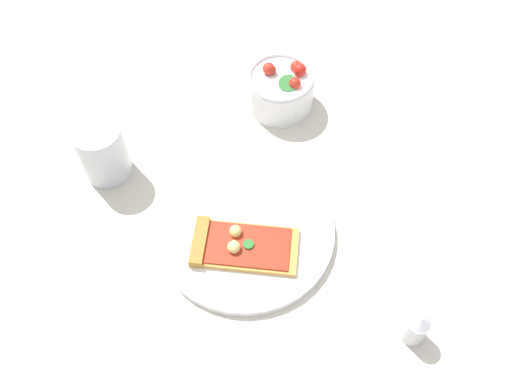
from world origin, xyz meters
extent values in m
plane|color=beige|center=(0.00, 0.00, 0.00)|extent=(2.40, 2.40, 0.00)
cylinder|color=white|center=(0.00, -0.05, 0.01)|extent=(0.27, 0.27, 0.01)
cube|color=gold|center=(0.01, -0.08, 0.02)|extent=(0.17, 0.12, 0.01)
cube|color=#B77A33|center=(-0.05, -0.10, 0.02)|extent=(0.04, 0.08, 0.02)
cube|color=#B22D19|center=(0.01, -0.08, 0.02)|extent=(0.15, 0.10, 0.00)
cylinder|color=#2D722D|center=(0.02, -0.08, 0.03)|extent=(0.02, 0.02, 0.00)
sphere|color=#F2D87F|center=(0.00, -0.09, 0.03)|extent=(0.02, 0.02, 0.02)
sphere|color=#EAD172|center=(-0.01, -0.06, 0.03)|extent=(0.02, 0.02, 0.02)
cylinder|color=white|center=(-0.04, 0.22, 0.03)|extent=(0.12, 0.12, 0.06)
torus|color=white|center=(-0.04, 0.22, 0.07)|extent=(0.12, 0.12, 0.01)
sphere|color=red|center=(-0.07, 0.23, 0.07)|extent=(0.02, 0.02, 0.02)
sphere|color=red|center=(-0.01, 0.22, 0.07)|extent=(0.02, 0.02, 0.02)
sphere|color=red|center=(-0.02, 0.25, 0.07)|extent=(0.02, 0.02, 0.02)
sphere|color=red|center=(-0.02, 0.25, 0.07)|extent=(0.02, 0.02, 0.02)
sphere|color=red|center=(-0.06, 0.23, 0.07)|extent=(0.02, 0.02, 0.02)
cylinder|color=#2D722D|center=(-0.03, 0.21, 0.07)|extent=(0.04, 0.04, 0.01)
cylinder|color=silver|center=(-0.25, -0.02, 0.05)|extent=(0.08, 0.08, 0.10)
cylinder|color=#592D0F|center=(-0.25, -0.02, 0.05)|extent=(0.07, 0.07, 0.09)
cube|color=white|center=(-0.25, -0.03, 0.08)|extent=(0.03, 0.03, 0.02)
cube|color=white|center=(-0.24, -0.03, 0.08)|extent=(0.02, 0.02, 0.02)
cylinder|color=silver|center=(0.27, -0.11, 0.03)|extent=(0.03, 0.03, 0.05)
cone|color=silver|center=(0.27, -0.11, 0.06)|extent=(0.03, 0.03, 0.01)
camera|label=1|loc=(0.17, -0.44, 0.76)|focal=39.90mm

